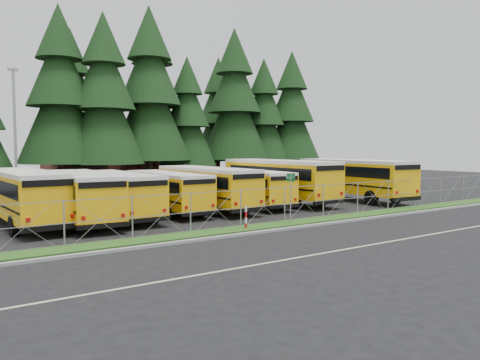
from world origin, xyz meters
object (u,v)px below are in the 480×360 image
object	(u,v)px
bus_1	(81,198)
bus_3	(165,193)
striped_bollard	(246,217)
light_standard	(15,130)
bus_5	(248,188)
bus_4	(204,189)
street_sign	(291,187)
bus_0	(23,198)
bus_east	(350,180)
bus_2	(117,195)
bus_6	(276,181)

from	to	relation	value
bus_1	bus_3	world-z (taller)	bus_1
striped_bollard	light_standard	xyz separation A→B (m)	(-7.76, 19.53, 4.90)
bus_5	bus_4	bearing A→B (deg)	-175.77
bus_5	street_sign	world-z (taller)	street_sign
bus_1	striped_bollard	size ratio (longest dim) A/B	8.92
street_sign	bus_5	bearing A→B (deg)	71.46
striped_bollard	light_standard	world-z (taller)	light_standard
bus_1	bus_3	bearing A→B (deg)	13.85
bus_0	bus_east	xyz separation A→B (m)	(23.85, -1.39, 0.13)
street_sign	striped_bollard	size ratio (longest dim) A/B	2.34
bus_1	bus_2	size ratio (longest dim) A/B	1.04
bus_5	light_standard	xyz separation A→B (m)	(-13.25, 11.90, 4.21)
bus_6	light_standard	bearing A→B (deg)	144.22
light_standard	bus_3	bearing A→B (deg)	-59.44
bus_0	bus_2	world-z (taller)	bus_0
bus_3	bus_5	xyz separation A→B (m)	(6.35, -0.23, -0.01)
bus_3	bus_1	bearing A→B (deg)	-170.16
bus_1	bus_4	bearing A→B (deg)	9.25
bus_5	street_sign	distance (m)	8.21
bus_4	light_standard	distance (m)	15.84
bus_4	light_standard	world-z (taller)	light_standard
bus_1	bus_5	size ratio (longest dim) A/B	1.09
bus_1	striped_bollard	xyz separation A→B (m)	(6.39, -6.89, -0.80)
bus_2	bus_4	world-z (taller)	bus_4
bus_2	striped_bollard	size ratio (longest dim) A/B	8.60
bus_1	light_standard	xyz separation A→B (m)	(-1.37, 12.64, 4.10)
bus_1	bus_6	bearing A→B (deg)	9.10
bus_1	street_sign	bearing A→B (deg)	-33.11
bus_0	bus_5	bearing A→B (deg)	-3.89
bus_3	striped_bollard	world-z (taller)	bus_3
bus_5	striped_bollard	size ratio (longest dim) A/B	8.22
bus_5	striped_bollard	distance (m)	9.42
bus_0	bus_6	bearing A→B (deg)	-1.86
bus_2	bus_3	xyz separation A→B (m)	(3.34, 0.48, -0.05)
street_sign	striped_bollard	distance (m)	3.22
bus_5	bus_2	bearing A→B (deg)	-173.81
striped_bollard	light_standard	distance (m)	21.58
bus_3	light_standard	size ratio (longest dim) A/B	0.98
bus_2	bus_4	xyz separation A→B (m)	(6.10, 0.28, 0.08)
bus_0	bus_5	world-z (taller)	bus_0
bus_0	bus_4	size ratio (longest dim) A/B	1.03
bus_0	bus_3	distance (m)	8.37
bus_0	bus_6	world-z (taller)	bus_6
bus_1	bus_east	bearing A→B (deg)	2.64
bus_2	street_sign	size ratio (longest dim) A/B	3.67
bus_5	bus_1	bearing A→B (deg)	-171.78
striped_bollard	bus_6	bearing A→B (deg)	44.14
bus_4	light_standard	size ratio (longest dim) A/B	1.08
bus_2	bus_east	bearing A→B (deg)	-2.91
light_standard	bus_5	bearing A→B (deg)	-41.94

